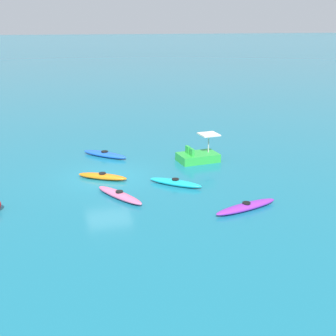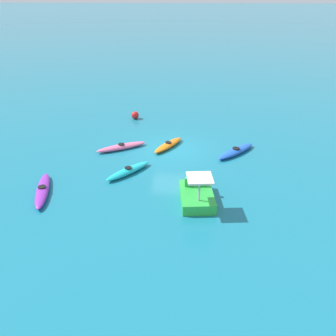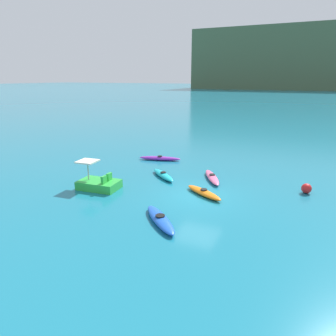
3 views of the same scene
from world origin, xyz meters
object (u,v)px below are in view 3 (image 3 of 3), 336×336
Objects in this scene: kayak_orange at (204,193)px; kayak_pink at (212,177)px; kayak_purple at (160,158)px; kayak_cyan at (163,175)px; buoy_red at (306,188)px; pedal_boat_green at (99,183)px; kayak_blue at (160,219)px.

kayak_orange is 2.95m from kayak_pink.
kayak_purple is 4.46m from kayak_cyan.
buoy_red reaches higher than kayak_pink.
kayak_orange is 4.72× the size of buoy_red.
kayak_pink is 5.26× the size of buoy_red.
pedal_boat_green is at bearing -91.64° from kayak_purple.
kayak_purple is (-5.85, 5.76, -0.00)m from kayak_orange.
kayak_orange and kayak_cyan have the same top height.
kayak_pink is 3.25m from kayak_cyan.
pedal_boat_green is at bearing -157.39° from buoy_red.
kayak_orange and kayak_purple have the same top height.
kayak_purple is 1.32× the size of pedal_boat_green.
buoy_red is (5.82, 7.10, 0.13)m from kayak_blue.
kayak_orange is 0.90× the size of kayak_pink.
pedal_boat_green reaches higher than kayak_pink.
kayak_orange is 8.21m from kayak_purple.
kayak_pink is at bearing -28.01° from kayak_purple.
kayak_purple is 1.29× the size of kayak_cyan.
kayak_cyan is 4.44m from pedal_boat_green.
kayak_orange is at bearing 16.12° from pedal_boat_green.
kayak_purple is at bearing 117.80° from kayak_blue.
kayak_pink is 7.06m from kayak_blue.
kayak_blue is (5.23, -9.92, 0.00)m from kayak_purple.
kayak_blue is at bearing -129.37° from buoy_red.
kayak_cyan is at bearing -59.44° from kayak_purple.
buoy_red is (5.20, 2.94, 0.13)m from kayak_orange.
kayak_orange is at bearing -150.53° from buoy_red.
pedal_boat_green is 12.20m from buoy_red.
kayak_purple is 7.52m from pedal_boat_green.
kayak_purple is 1.20× the size of kayak_blue.
kayak_purple is 11.21m from kayak_blue.
pedal_boat_green is (-6.06, -1.75, 0.17)m from kayak_orange.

